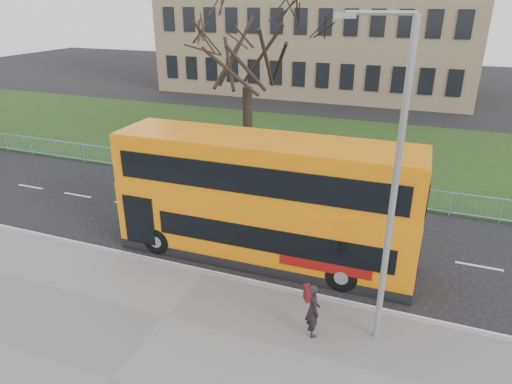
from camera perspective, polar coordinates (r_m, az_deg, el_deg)
ground at (r=17.45m, az=-4.13°, el=-7.69°), size 120.00×120.00×0.00m
pavement at (r=12.90m, az=-17.76°, el=-21.63°), size 80.00×10.50×0.12m
kerb at (r=16.24m, az=-6.47°, el=-10.07°), size 80.00×0.20×0.14m
grass_verge at (r=29.91m, az=7.46°, el=5.67°), size 80.00×15.40×0.08m
guard_railing at (r=22.73m, az=2.80°, el=1.50°), size 40.00×0.12×1.10m
bare_tree at (r=25.63m, az=-1.10°, el=14.80°), size 7.18×7.18×10.25m
civic_building at (r=49.89m, az=8.12°, el=20.72°), size 30.00×15.00×14.00m
yellow_bus at (r=16.15m, az=0.99°, el=-0.67°), size 10.74×2.72×4.49m
pedestrian at (r=13.17m, az=7.11°, el=-14.41°), size 0.65×0.71×1.63m
street_lamp at (r=11.52m, az=16.49°, el=1.24°), size 1.81×0.41×8.56m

